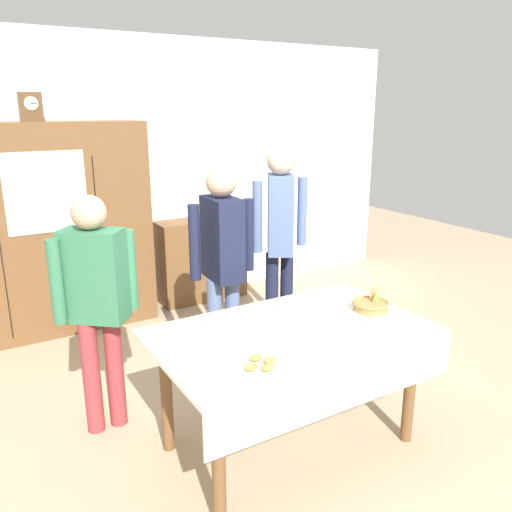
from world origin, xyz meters
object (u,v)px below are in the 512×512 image
Objects in this scene: mantel_clock at (31,107)px; tea_cup_far_left at (208,323)px; person_beside_shelf at (280,228)px; wall_cabinet at (46,231)px; dining_table at (294,349)px; bread_basket at (371,305)px; spoon_back_edge at (207,350)px; book_stack at (200,217)px; person_near_right_end at (96,294)px; bookshelf_low at (201,259)px; tea_cup_mid_left at (286,309)px; pastry_plate at (260,366)px; tea_cup_center at (301,328)px; tea_cup_near_left at (328,318)px; tea_cup_back_edge at (375,328)px; spoon_mid_left at (260,321)px; person_by_cabinet at (223,254)px; tea_cup_front_edge at (319,344)px; spoon_far_left at (328,307)px.

mantel_clock reaches higher than tea_cup_far_left.
wall_cabinet is at bearing 139.86° from person_beside_shelf.
mantel_clock is at bearing 109.39° from dining_table.
bread_basket is 1.24m from person_beside_shelf.
spoon_back_edge is at bearing 178.69° from bread_basket.
person_near_right_end reaches higher than book_stack.
bookshelf_low reaches higher than spoon_back_edge.
bread_basket is (1.52, -2.56, -1.22)m from mantel_clock.
tea_cup_mid_left reaches higher than spoon_back_edge.
tea_cup_center is at bearing 29.99° from pastry_plate.
tea_cup_near_left is (-0.38, -2.63, -0.10)m from book_stack.
tea_cup_far_left is 0.54× the size of bread_basket.
wall_cabinet is 1.62m from bookshelf_low.
tea_cup_back_edge is (-0.25, -2.88, 0.36)m from bookshelf_low.
bread_basket is at bearing -16.21° from spoon_mid_left.
wall_cabinet is 1.86m from person_by_cabinet.
person_beside_shelf is (0.81, 1.00, 0.28)m from spoon_mid_left.
book_stack reaches higher than tea_cup_back_edge.
bread_basket is (0.61, 0.02, 0.15)m from dining_table.
spoon_mid_left is (-0.08, 0.47, -0.02)m from tea_cup_front_edge.
person_beside_shelf is (0.32, 1.48, 0.26)m from tea_cup_back_edge.
person_beside_shelf is (1.25, 1.18, 0.28)m from spoon_back_edge.
tea_cup_near_left is 0.73m from tea_cup_far_left.
person_beside_shelf reaches higher than pastry_plate.
spoon_mid_left is 0.08× the size of person_near_right_end.
person_by_cabinet is at bearing 11.10° from person_near_right_end.
dining_table is at bearing -177.11° from tea_cup_near_left.
dining_table is 12.30× the size of tea_cup_near_left.
mantel_clock is (-0.01, -0.00, 1.07)m from wall_cabinet.
person_near_right_end reaches higher than spoon_far_left.
pastry_plate is at bearing -64.01° from person_near_right_end.
tea_cup_front_edge is at bearing -72.46° from mantel_clock.
tea_cup_near_left is at bearing 117.06° from tea_cup_back_edge.
tea_cup_front_edge is 1.00× the size of tea_cup_back_edge.
tea_cup_front_edge is at bearing -104.38° from tea_cup_mid_left.
bookshelf_low is (1.53, 0.05, -0.51)m from wall_cabinet.
pastry_plate reaches higher than spoon_back_edge.
tea_cup_near_left is at bearing -78.07° from person_by_cabinet.
spoon_back_edge is (-1.17, -2.59, 0.34)m from bookshelf_low.
bread_basket is 0.27m from spoon_far_left.
bread_basket is 1.05m from pastry_plate.
bookshelf_low is at bearing 73.12° from spoon_mid_left.
spoon_far_left and spoon_back_edge have the same top height.
tea_cup_near_left is at bearing -24.58° from tea_cup_far_left.
mantel_clock is 1.10× the size of book_stack.
person_beside_shelf is (0.60, 0.97, 0.26)m from tea_cup_mid_left.
tea_cup_center is at bearing -102.80° from book_stack.
book_stack is at bearing 70.45° from person_by_cabinet.
spoon_back_edge is 1.13m from person_by_cabinet.
bookshelf_low is 0.58× the size of person_by_cabinet.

